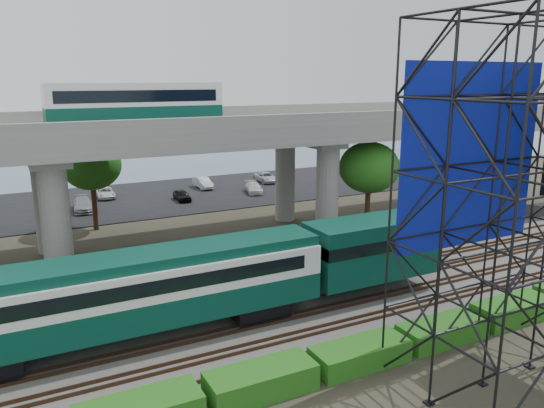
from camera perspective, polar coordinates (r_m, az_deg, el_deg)
ground at (r=28.23m, az=2.41°, el=-13.40°), size 140.00×140.00×0.00m
ballast_bed at (r=29.76m, az=0.48°, el=-11.69°), size 90.00×12.00×0.20m
service_road at (r=36.95m, az=-5.68°, el=-6.71°), size 90.00×5.00×0.08m
parking_lot at (r=58.64m, az=-14.15°, el=0.55°), size 90.00×18.00×0.08m
harbor_water at (r=79.88m, az=-17.79°, el=3.67°), size 140.00×40.00×0.03m
rail_tracks at (r=29.69m, az=0.48°, el=-11.37°), size 90.00×9.52×0.16m
commuter_train at (r=26.75m, az=-10.20°, el=-8.41°), size 29.30×3.06×4.30m
overpass at (r=40.04m, az=-9.24°, el=6.80°), size 80.00×12.00×12.40m
scaffold_tower at (r=23.87m, az=25.60°, el=-0.65°), size 9.36×6.36×15.00m
hedge_strip at (r=25.29m, az=9.47°, el=-15.56°), size 34.60×1.80×1.20m
trees at (r=39.49m, az=-15.23°, el=2.52°), size 40.94×16.94×7.69m
suv at (r=35.20m, az=-13.71°, el=-6.71°), size 5.50×2.62×1.51m
parked_cars at (r=58.20m, az=-13.60°, el=1.13°), size 37.10×9.42×1.29m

